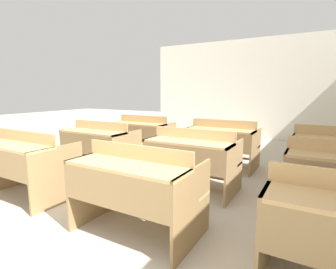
% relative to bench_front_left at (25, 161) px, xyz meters
% --- Properties ---
extents(wall_back, '(6.42, 0.06, 2.93)m').
position_rel_bench_front_left_xyz_m(wall_back, '(1.54, 6.17, 0.98)').
color(wall_back, white).
rests_on(wall_back, ground_plane).
extents(bench_front_left, '(1.20, 0.77, 0.88)m').
position_rel_bench_front_left_xyz_m(bench_front_left, '(0.00, 0.00, 0.00)').
color(bench_front_left, '#93754A').
rests_on(bench_front_left, ground_plane).
extents(bench_front_center, '(1.20, 0.77, 0.88)m').
position_rel_bench_front_left_xyz_m(bench_front_center, '(1.81, -0.01, 0.00)').
color(bench_front_center, olive).
rests_on(bench_front_center, ground_plane).
extents(bench_second_left, '(1.20, 0.77, 0.88)m').
position_rel_bench_front_left_xyz_m(bench_second_left, '(0.03, 1.32, 0.00)').
color(bench_second_left, '#98794F').
rests_on(bench_second_left, ground_plane).
extents(bench_second_center, '(1.20, 0.77, 0.88)m').
position_rel_bench_front_left_xyz_m(bench_second_center, '(1.81, 1.29, 0.00)').
color(bench_second_center, '#9A7C52').
rests_on(bench_second_center, ground_plane).
extents(bench_third_left, '(1.20, 0.77, 0.88)m').
position_rel_bench_front_left_xyz_m(bench_third_left, '(0.02, 2.62, 0.00)').
color(bench_third_left, olive).
rests_on(bench_third_left, ground_plane).
extents(bench_third_center, '(1.20, 0.77, 0.88)m').
position_rel_bench_front_left_xyz_m(bench_third_center, '(1.81, 2.62, 0.00)').
color(bench_third_center, olive).
rests_on(bench_third_center, ground_plane).
extents(bench_third_right, '(1.20, 0.77, 0.88)m').
position_rel_bench_front_left_xyz_m(bench_third_right, '(3.57, 2.61, 0.00)').
color(bench_third_right, '#95764C').
rests_on(bench_third_right, ground_plane).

